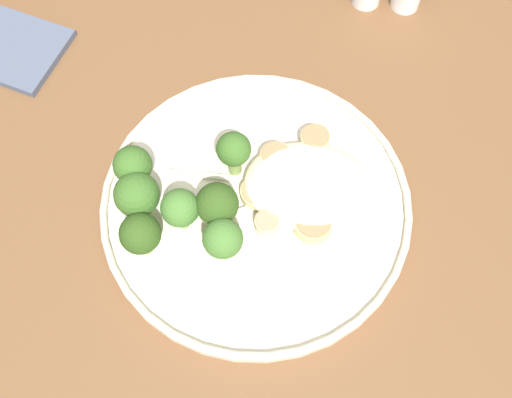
# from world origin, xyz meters

# --- Properties ---
(ground) EXTENTS (6.00, 6.00, 0.00)m
(ground) POSITION_xyz_m (0.00, 0.00, 0.00)
(ground) COLOR #47423D
(wooden_dining_table) EXTENTS (1.40, 1.00, 0.74)m
(wooden_dining_table) POSITION_xyz_m (0.00, 0.00, 0.66)
(wooden_dining_table) COLOR brown
(wooden_dining_table) RESTS_ON ground
(dinner_plate) EXTENTS (0.29, 0.29, 0.02)m
(dinner_plate) POSITION_xyz_m (0.01, -0.04, 0.75)
(dinner_plate) COLOR beige
(dinner_plate) RESTS_ON wooden_dining_table
(noodle_bed) EXTENTS (0.12, 0.09, 0.03)m
(noodle_bed) POSITION_xyz_m (-0.03, -0.06, 0.76)
(noodle_bed) COLOR beige
(noodle_bed) RESTS_ON dinner_plate
(seared_scallop_large_seared) EXTENTS (0.03, 0.03, 0.01)m
(seared_scallop_large_seared) POSITION_xyz_m (-0.03, -0.06, 0.76)
(seared_scallop_large_seared) COLOR #DBB77A
(seared_scallop_large_seared) RESTS_ON dinner_plate
(seared_scallop_right_edge) EXTENTS (0.02, 0.02, 0.01)m
(seared_scallop_right_edge) POSITION_xyz_m (0.00, -0.02, 0.76)
(seared_scallop_right_edge) COLOR beige
(seared_scallop_right_edge) RESTS_ON dinner_plate
(seared_scallop_on_noodles) EXTENTS (0.02, 0.02, 0.01)m
(seared_scallop_on_noodles) POSITION_xyz_m (-0.07, -0.08, 0.76)
(seared_scallop_on_noodles) COLOR #DBB77A
(seared_scallop_on_noodles) RESTS_ON dinner_plate
(seared_scallop_left_edge) EXTENTS (0.03, 0.03, 0.02)m
(seared_scallop_left_edge) POSITION_xyz_m (-0.04, -0.11, 0.76)
(seared_scallop_left_edge) COLOR #DBB77A
(seared_scallop_left_edge) RESTS_ON dinner_plate
(seared_scallop_tilted_round) EXTENTS (0.04, 0.04, 0.01)m
(seared_scallop_tilted_round) POSITION_xyz_m (-0.04, -0.02, 0.76)
(seared_scallop_tilted_round) COLOR #DBB77A
(seared_scallop_tilted_round) RESTS_ON dinner_plate
(seared_scallop_rear_pale) EXTENTS (0.03, 0.03, 0.01)m
(seared_scallop_rear_pale) POSITION_xyz_m (0.01, -0.05, 0.76)
(seared_scallop_rear_pale) COLOR #E5C689
(seared_scallop_rear_pale) RESTS_ON dinner_plate
(seared_scallop_tiny_bay) EXTENTS (0.03, 0.03, 0.02)m
(seared_scallop_tiny_bay) POSITION_xyz_m (0.00, -0.09, 0.76)
(seared_scallop_tiny_bay) COLOR #DBB77A
(seared_scallop_tiny_bay) RESTS_ON dinner_plate
(broccoli_floret_right_tilted) EXTENTS (0.04, 0.04, 0.05)m
(broccoli_floret_right_tilted) POSITION_xyz_m (0.11, 0.01, 0.78)
(broccoli_floret_right_tilted) COLOR #89A356
(broccoli_floret_right_tilted) RESTS_ON dinner_plate
(broccoli_floret_near_rim) EXTENTS (0.04, 0.04, 0.05)m
(broccoli_floret_near_rim) POSITION_xyz_m (0.03, 0.01, 0.78)
(broccoli_floret_near_rim) COLOR #7A994C
(broccoli_floret_near_rim) RESTS_ON dinner_plate
(broccoli_floret_front_edge) EXTENTS (0.03, 0.03, 0.06)m
(broccoli_floret_front_edge) POSITION_xyz_m (0.04, -0.08, 0.79)
(broccoli_floret_front_edge) COLOR #89A356
(broccoli_floret_front_edge) RESTS_ON dinner_plate
(broccoli_floret_left_leaning) EXTENTS (0.04, 0.04, 0.05)m
(broccoli_floret_left_leaning) POSITION_xyz_m (0.13, -0.05, 0.78)
(broccoli_floret_left_leaning) COLOR #7A994C
(broccoli_floret_left_leaning) RESTS_ON dinner_plate
(broccoli_floret_rear_charred) EXTENTS (0.04, 0.04, 0.05)m
(broccoli_floret_rear_charred) POSITION_xyz_m (0.12, -0.02, 0.78)
(broccoli_floret_rear_charred) COLOR #89A356
(broccoli_floret_rear_charred) RESTS_ON dinner_plate
(broccoli_floret_beside_noodles) EXTENTS (0.04, 0.04, 0.05)m
(broccoli_floret_beside_noodles) POSITION_xyz_m (0.04, -0.02, 0.78)
(broccoli_floret_beside_noodles) COLOR #89A356
(broccoli_floret_beside_noodles) RESTS_ON dinner_plate
(broccoli_floret_tall_stalk) EXTENTS (0.03, 0.03, 0.05)m
(broccoli_floret_tall_stalk) POSITION_xyz_m (0.08, -0.01, 0.78)
(broccoli_floret_tall_stalk) COLOR #89A356
(broccoli_floret_tall_stalk) RESTS_ON dinner_plate
(onion_sliver_short_strip) EXTENTS (0.03, 0.02, 0.00)m
(onion_sliver_short_strip) POSITION_xyz_m (0.02, -0.04, 0.75)
(onion_sliver_short_strip) COLOR silver
(onion_sliver_short_strip) RESTS_ON dinner_plate
(onion_sliver_long_sliver) EXTENTS (0.05, 0.03, 0.00)m
(onion_sliver_long_sliver) POSITION_xyz_m (0.06, -0.02, 0.75)
(onion_sliver_long_sliver) COLOR silver
(onion_sliver_long_sliver) RESTS_ON dinner_plate
(onion_sliver_pale_crescent) EXTENTS (0.02, 0.05, 0.00)m
(onion_sliver_pale_crescent) POSITION_xyz_m (0.12, -0.01, 0.75)
(onion_sliver_pale_crescent) COLOR silver
(onion_sliver_pale_crescent) RESTS_ON dinner_plate
(onion_sliver_curled_piece) EXTENTS (0.06, 0.01, 0.00)m
(onion_sliver_curled_piece) POSITION_xyz_m (0.07, -0.06, 0.75)
(onion_sliver_curled_piece) COLOR silver
(onion_sliver_curled_piece) RESTS_ON dinner_plate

